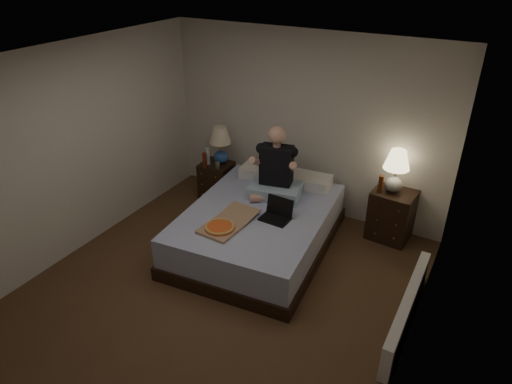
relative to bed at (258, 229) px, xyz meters
The scene contains 19 objects.
floor 1.04m from the bed, 88.24° to the right, with size 4.00×4.50×0.00m, color brown.
ceiling 2.44m from the bed, 88.24° to the right, with size 4.00×4.50×0.00m, color white.
wall_back 1.59m from the bed, 88.59° to the left, with size 4.00×2.50×0.00m, color silver.
wall_front 3.40m from the bed, 89.46° to the right, with size 4.00×2.50×0.00m, color silver.
wall_left 2.42m from the bed, 153.05° to the right, with size 4.50×2.50×0.00m, color silver.
wall_right 2.47m from the bed, 26.25° to the right, with size 4.50×2.50×0.00m, color silver.
bed is the anchor object (origin of this frame).
nightstand_left 1.41m from the bed, 144.84° to the left, with size 0.44×0.40×0.58m, color black.
nightstand_right 1.74m from the bed, 36.99° to the left, with size 0.51×0.46×0.67m, color black.
lamp_left 1.52m from the bed, 141.66° to the left, with size 0.32×0.32×0.56m, color #26498E, non-canonical shape.
lamp_right 1.84m from the bed, 37.71° to the left, with size 0.32×0.32×0.56m, color #989991, non-canonical shape.
water_bottle 1.52m from the bed, 149.28° to the left, with size 0.07×0.07×0.25m, color silver.
soda_can 1.30m from the bed, 146.47° to the left, with size 0.07×0.07×0.10m, color #9E9E9A.
beer_bottle_left 1.43m from the bed, 152.92° to the left, with size 0.06×0.06×0.23m, color #5A1D0C.
beer_bottle_right 1.63m from the bed, 37.62° to the left, with size 0.06×0.06×0.23m, color #55210C.
person 0.85m from the bed, 87.95° to the left, with size 0.66×0.52×0.93m, color black, non-canonical shape.
laptop 0.49m from the bed, 18.58° to the right, with size 0.34×0.28×0.24m, color black, non-canonical shape.
pizza_box 0.70m from the bed, 104.39° to the right, with size 0.40×0.76×0.08m, color tan, non-canonical shape.
radiator 2.02m from the bed, 13.61° to the right, with size 0.10×1.60×0.40m, color white.
Camera 1 is at (2.29, -3.19, 3.40)m, focal length 32.00 mm.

